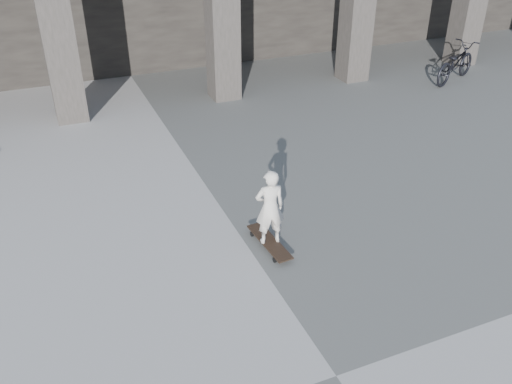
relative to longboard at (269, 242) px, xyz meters
name	(u,v)px	position (x,y,z in m)	size (l,w,h in m)	color
ground	(336,376)	(-0.29, -2.43, -0.08)	(90.00, 90.00, 0.00)	#50504D
longboard	(269,242)	(0.00, 0.00, 0.00)	(0.31, 1.02, 0.10)	black
child	(270,207)	(0.00, 0.00, 0.59)	(0.42, 0.27, 1.14)	beige
bicycle	(455,63)	(7.41, 4.87, 0.41)	(0.65, 1.85, 0.97)	black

